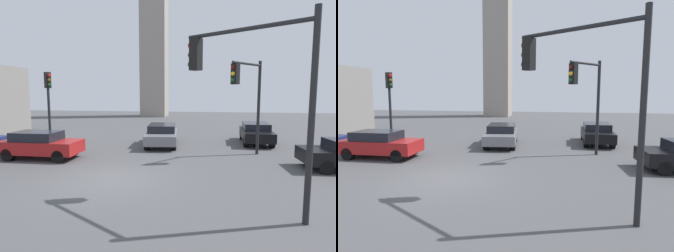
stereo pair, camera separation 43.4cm
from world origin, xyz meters
TOP-DOWN VIEW (x-y plane):
  - ground_plane at (0.00, 0.00)m, footprint 80.42×80.42m
  - traffic_light_0 at (4.81, -1.88)m, footprint 3.34×2.08m
  - traffic_light_1 at (-6.46, 6.32)m, footprint 0.49×0.44m
  - traffic_light_2 at (5.62, 4.77)m, footprint 1.73×2.13m
  - car_0 at (0.66, 7.48)m, footprint 2.38×4.57m
  - car_1 at (6.80, 9.23)m, footprint 1.96×4.40m
  - car_3 at (-4.90, 2.87)m, footprint 4.01×1.83m

SIDE VIEW (x-z plane):
  - ground_plane at x=0.00m, z-range 0.00..0.00m
  - car_0 at x=0.66m, z-range 0.04..1.40m
  - car_1 at x=6.80m, z-range 0.05..1.42m
  - car_3 at x=-4.90m, z-range 0.04..1.45m
  - traffic_light_1 at x=-6.46m, z-range 0.95..5.63m
  - traffic_light_2 at x=5.62m, z-range 1.04..6.12m
  - traffic_light_0 at x=4.81m, z-range 1.14..6.60m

